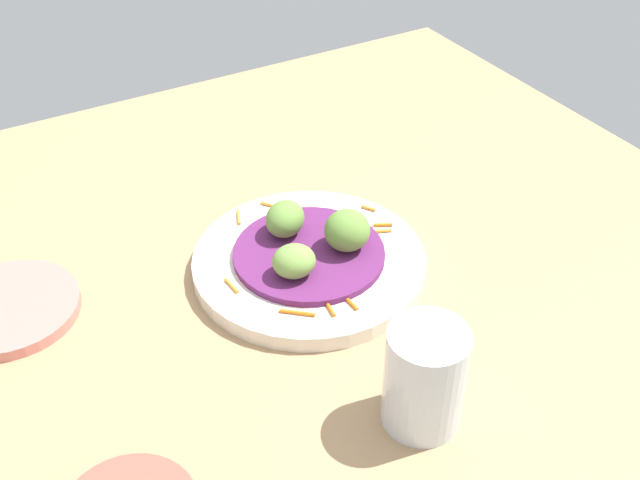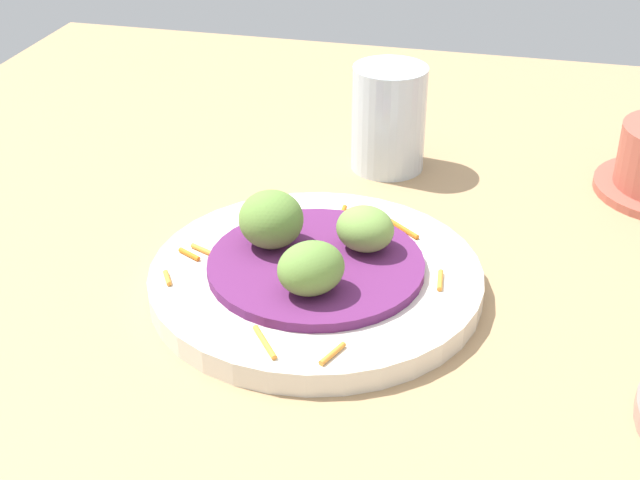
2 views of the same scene
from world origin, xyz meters
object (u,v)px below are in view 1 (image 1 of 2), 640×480
at_px(guac_scoop_left, 285,219).
at_px(guac_scoop_center, 294,261).
at_px(side_plate_small, 9,308).
at_px(guac_scoop_right, 347,230).
at_px(main_plate, 309,263).
at_px(water_glass, 425,378).

height_order(guac_scoop_left, guac_scoop_center, guac_scoop_left).
bearing_deg(guac_scoop_center, side_plate_small, 66.23).
xyz_separation_m(guac_scoop_right, side_plate_small, (0.11, 0.35, -0.04)).
bearing_deg(main_plate, guac_scoop_center, 129.45).
height_order(guac_scoop_center, water_glass, water_glass).
bearing_deg(guac_scoop_center, water_glass, -174.94).
distance_m(guac_scoop_left, guac_scoop_center, 0.07).
height_order(guac_scoop_left, side_plate_small, guac_scoop_left).
bearing_deg(water_glass, guac_scoop_left, -1.59).
relative_size(main_plate, guac_scoop_center, 5.60).
relative_size(main_plate, water_glass, 2.50).
xyz_separation_m(main_plate, guac_scoop_left, (0.04, 0.01, 0.04)).
bearing_deg(main_plate, side_plate_small, 73.01).
height_order(main_plate, water_glass, water_glass).
bearing_deg(guac_scoop_left, guac_scoop_center, 159.45).
relative_size(guac_scoop_left, water_glass, 0.49).
distance_m(main_plate, side_plate_small, 0.32).
bearing_deg(guac_scoop_center, main_plate, -50.55).
bearing_deg(guac_scoop_center, guac_scoop_left, -20.55).
height_order(main_plate, guac_scoop_left, guac_scoop_left).
distance_m(main_plate, guac_scoop_left, 0.06).
bearing_deg(water_glass, side_plate_small, 41.86).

